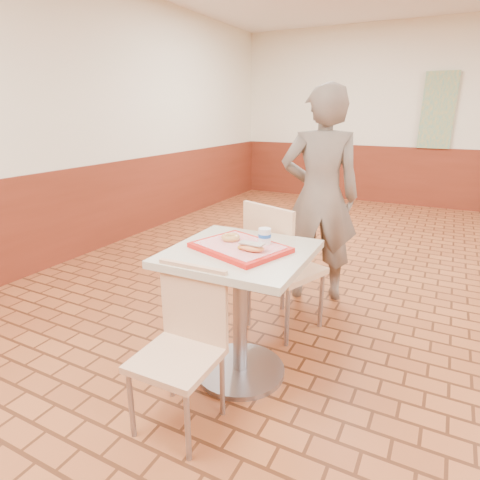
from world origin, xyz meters
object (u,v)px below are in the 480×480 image
at_px(ring_donut, 231,237).
at_px(long_john_donut, 251,247).
at_px(chair_main_front, 184,340).
at_px(customer, 320,197).
at_px(chair_main_back, 279,262).
at_px(main_table, 240,292).
at_px(serving_tray, 240,247).
at_px(paper_cup, 265,236).

relative_size(ring_donut, long_john_donut, 0.69).
bearing_deg(chair_main_front, long_john_donut, 64.76).
bearing_deg(customer, chair_main_front, 63.14).
relative_size(chair_main_back, long_john_donut, 6.06).
bearing_deg(main_table, long_john_donut, -33.79).
height_order(chair_main_front, serving_tray, serving_tray).
distance_m(chair_main_front, serving_tray, 0.61).
xyz_separation_m(serving_tray, ring_donut, (-0.09, 0.05, 0.03)).
bearing_deg(chair_main_front, customer, 83.83).
relative_size(chair_main_back, paper_cup, 10.66).
bearing_deg(long_john_donut, chair_main_back, 98.17).
bearing_deg(chair_main_front, serving_tray, 79.39).
relative_size(customer, ring_donut, 16.11).
relative_size(chair_main_front, customer, 0.47).
distance_m(main_table, customer, 1.37).
bearing_deg(ring_donut, paper_cup, 8.23).
xyz_separation_m(main_table, paper_cup, (0.12, 0.08, 0.35)).
distance_m(chair_main_back, paper_cup, 0.64).
xyz_separation_m(customer, long_john_donut, (0.03, -1.39, -0.02)).
relative_size(main_table, long_john_donut, 5.10).
bearing_deg(long_john_donut, chair_main_front, -114.06).
bearing_deg(ring_donut, main_table, -29.45).
xyz_separation_m(chair_main_front, customer, (0.16, 1.80, 0.43)).
bearing_deg(main_table, customer, 86.63).
xyz_separation_m(customer, serving_tray, (-0.08, -1.32, -0.06)).
distance_m(ring_donut, paper_cup, 0.21).
distance_m(chair_main_back, customer, 0.81).
height_order(main_table, ring_donut, ring_donut).
distance_m(main_table, long_john_donut, 0.35).
height_order(customer, ring_donut, customer).
relative_size(chair_main_front, paper_cup, 9.21).
xyz_separation_m(long_john_donut, paper_cup, (0.02, 0.15, 0.02)).
distance_m(main_table, chair_main_front, 0.49).
relative_size(serving_tray, ring_donut, 4.46).
xyz_separation_m(serving_tray, paper_cup, (0.12, 0.08, 0.06)).
bearing_deg(serving_tray, main_table, 0.00).
xyz_separation_m(main_table, ring_donut, (-0.09, 0.05, 0.32)).
bearing_deg(customer, long_john_donut, 69.20).
distance_m(serving_tray, paper_cup, 0.16).
distance_m(chair_main_front, ring_donut, 0.67).
bearing_deg(paper_cup, chair_main_front, -109.54).
bearing_deg(paper_cup, main_table, -145.91).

